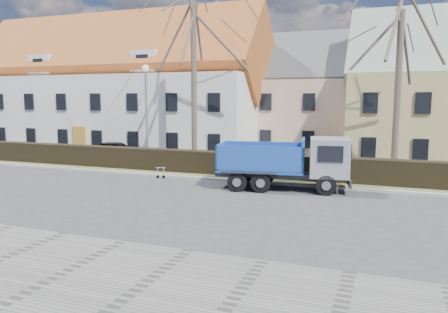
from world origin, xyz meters
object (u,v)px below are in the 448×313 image
at_px(streetlight, 147,116).
at_px(parked_car_a, 116,150).
at_px(dump_truck, 279,162).
at_px(cart_frame, 157,172).

relative_size(streetlight, parked_car_a, 1.67).
xyz_separation_m(streetlight, parked_car_a, (-4.08, 2.54, -2.59)).
height_order(dump_truck, cart_frame, dump_truck).
xyz_separation_m(streetlight, cart_frame, (2.37, -3.05, -2.91)).
bearing_deg(parked_car_a, cart_frame, -136.67).
relative_size(dump_truck, parked_car_a, 1.67).
distance_m(dump_truck, streetlight, 10.12).
distance_m(dump_truck, parked_car_a, 14.68).
xyz_separation_m(dump_truck, parked_car_a, (-13.39, 5.97, -0.64)).
distance_m(cart_frame, parked_car_a, 8.54).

